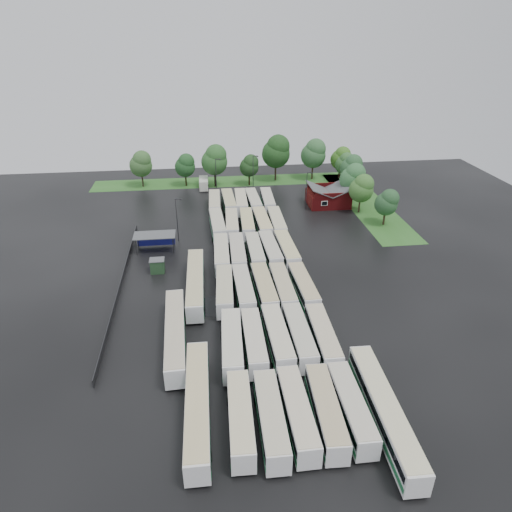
{
  "coord_description": "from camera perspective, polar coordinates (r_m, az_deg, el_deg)",
  "views": [
    {
      "loc": [
        -7.08,
        -62.71,
        41.19
      ],
      "look_at": [
        2.0,
        12.0,
        2.5
      ],
      "focal_mm": 32.0,
      "sensor_mm": 36.0,
      "label": 1
    }
  ],
  "objects": [
    {
      "name": "tree_east_4",
      "position": [
        133.77,
        11.09,
        11.3
      ],
      "size": [
        5.3,
        5.3,
        8.78
      ],
      "color": "black",
      "rests_on": "ground"
    },
    {
      "name": "grass_strip_east",
      "position": [
        120.49,
        13.55,
        6.45
      ],
      "size": [
        10.0,
        50.0,
        0.01
      ],
      "primitive_type": "cube",
      "color": "#2F6924",
      "rests_on": "ground"
    },
    {
      "name": "artic_bus_west_c",
      "position": [
        66.3,
        -10.07,
        -9.55
      ],
      "size": [
        3.39,
        19.24,
        3.55
      ],
      "rotation": [
        0.0,
        0.0,
        0.04
      ],
      "color": "white",
      "rests_on": "ground"
    },
    {
      "name": "bus_r4c2",
      "position": [
        99.74,
        -1.12,
        4.02
      ],
      "size": [
        3.2,
        12.69,
        3.5
      ],
      "rotation": [
        0.0,
        0.0,
        -0.04
      ],
      "color": "white",
      "rests_on": "ground"
    },
    {
      "name": "ground",
      "position": [
        75.37,
        -0.41,
        -5.93
      ],
      "size": [
        160.0,
        160.0,
        0.0
      ],
      "primitive_type": "plane",
      "color": "black",
      "rests_on": "ground"
    },
    {
      "name": "bus_r0c4",
      "position": [
        56.05,
        11.78,
        -18.03
      ],
      "size": [
        2.73,
        12.49,
        3.47
      ],
      "rotation": [
        0.0,
        0.0,
        -0.01
      ],
      "color": "white",
      "rests_on": "ground"
    },
    {
      "name": "bus_r3c1",
      "position": [
        86.85,
        -2.33,
        0.33
      ],
      "size": [
        3.08,
        12.91,
        3.57
      ],
      "rotation": [
        0.0,
        0.0,
        -0.03
      ],
      "color": "white",
      "rests_on": "ground"
    },
    {
      "name": "bus_r1c3",
      "position": [
        65.17,
        5.42,
        -9.96
      ],
      "size": [
        2.77,
        12.75,
        3.54
      ],
      "rotation": [
        0.0,
        0.0,
        0.0
      ],
      "color": "white",
      "rests_on": "ground"
    },
    {
      "name": "bus_r1c1",
      "position": [
        64.0,
        -0.27,
        -10.66
      ],
      "size": [
        2.8,
        12.52,
        3.48
      ],
      "rotation": [
        0.0,
        0.0,
        -0.01
      ],
      "color": "white",
      "rests_on": "ground"
    },
    {
      "name": "tree_east_3",
      "position": [
        128.24,
        11.89,
        10.84
      ],
      "size": [
        5.91,
        5.91,
        9.8
      ],
      "color": "black",
      "rests_on": "ground"
    },
    {
      "name": "tree_east_1",
      "position": [
        111.99,
        13.11,
        8.28
      ],
      "size": [
        5.81,
        5.81,
        9.62
      ],
      "color": "#37251A",
      "rests_on": "ground"
    },
    {
      "name": "grass_strip_north",
      "position": [
        134.31,
        -2.75,
        9.32
      ],
      "size": [
        80.0,
        10.0,
        0.01
      ],
      "primitive_type": "cube",
      "color": "#2F6924",
      "rests_on": "ground"
    },
    {
      "name": "artic_bus_west_b",
      "position": [
        77.74,
        -7.58,
        -3.33
      ],
      "size": [
        3.05,
        19.52,
        3.62
      ],
      "rotation": [
        0.0,
        0.0,
        -0.01
      ],
      "color": "white",
      "rests_on": "ground"
    },
    {
      "name": "bus_r1c4",
      "position": [
        65.42,
        8.34,
        -10.0
      ],
      "size": [
        3.0,
        12.79,
        3.54
      ],
      "rotation": [
        0.0,
        0.0,
        -0.02
      ],
      "color": "white",
      "rests_on": "ground"
    },
    {
      "name": "lamp_post_back_w",
      "position": [
        121.58,
        -4.95,
        10.14
      ],
      "size": [
        1.51,
        0.29,
        9.82
      ],
      "color": "#2D2D30",
      "rests_on": "ground"
    },
    {
      "name": "bus_r4c3",
      "position": [
        99.83,
        0.78,
        4.08
      ],
      "size": [
        2.98,
        13.0,
        3.61
      ],
      "rotation": [
        0.0,
        0.0,
        0.02
      ],
      "color": "white",
      "rests_on": "ground"
    },
    {
      "name": "bus_r3c3",
      "position": [
        87.96,
        1.8,
        0.69
      ],
      "size": [
        3.14,
        12.76,
        3.53
      ],
      "rotation": [
        0.0,
        0.0,
        0.04
      ],
      "color": "white",
      "rests_on": "ground"
    },
    {
      "name": "tree_north_3",
      "position": [
        129.24,
        -0.79,
        11.26
      ],
      "size": [
        5.33,
        5.33,
        8.83
      ],
      "color": "#2F1F12",
      "rests_on": "ground"
    },
    {
      "name": "bus_r0c3",
      "position": [
        55.17,
        8.71,
        -18.57
      ],
      "size": [
        3.23,
        12.72,
        3.51
      ],
      "rotation": [
        0.0,
        0.0,
        -0.04
      ],
      "color": "white",
      "rests_on": "ground"
    },
    {
      "name": "puddle_4",
      "position": [
        64.14,
        12.55,
        -13.54
      ],
      "size": [
        2.62,
        2.62,
        0.01
      ],
      "primitive_type": "cylinder",
      "color": "black",
      "rests_on": "ground"
    },
    {
      "name": "bus_r4c4",
      "position": [
        100.14,
        2.59,
        4.13
      ],
      "size": [
        3.02,
        13.02,
        3.61
      ],
      "rotation": [
        0.0,
        0.0,
        -0.02
      ],
      "color": "white",
      "rests_on": "ground"
    },
    {
      "name": "bus_r2c3",
      "position": [
        75.84,
        3.34,
        -4.01
      ],
      "size": [
        2.79,
        12.72,
        3.53
      ],
      "rotation": [
        0.0,
        0.0,
        0.01
      ],
      "color": "white",
      "rests_on": "ground"
    },
    {
      "name": "brick_building",
      "position": [
        116.78,
        9.0,
        7.19
      ],
      "size": [
        10.07,
        8.6,
        5.39
      ],
      "color": "maroon",
      "rests_on": "ground"
    },
    {
      "name": "tree_north_0",
      "position": [
        131.51,
        -14.16,
        11.14
      ],
      "size": [
        6.18,
        6.18,
        10.23
      ],
      "color": "#3A2C20",
      "rests_on": "ground"
    },
    {
      "name": "tree_east_2",
      "position": [
        117.79,
        12.05,
        9.58
      ],
      "size": [
        6.28,
        6.28,
        10.4
      ],
      "color": "black",
      "rests_on": "ground"
    },
    {
      "name": "wash_shed",
      "position": [
        93.5,
        -12.53,
        2.41
      ],
      "size": [
        8.2,
        4.2,
        3.58
      ],
      "color": "#2D2D30",
      "rests_on": "ground"
    },
    {
      "name": "bus_r3c2",
      "position": [
        87.48,
        -0.14,
        0.51
      ],
      "size": [
        2.66,
        12.39,
        3.45
      ],
      "rotation": [
        0.0,
        0.0,
        -0.0
      ],
      "color": "white",
      "rests_on": "ground"
    },
    {
      "name": "tree_north_4",
      "position": [
        132.87,
        2.6,
        12.96
      ],
      "size": [
        8.02,
        8.02,
        13.29
      ],
      "color": "#322418",
      "rests_on": "ground"
    },
    {
      "name": "bus_r4c0",
      "position": [
        99.35,
        -4.85,
        3.87
      ],
      "size": [
        3.25,
        13.11,
        3.62
      ],
      "rotation": [
        0.0,
        0.0,
        0.04
      ],
      "color": "white",
      "rests_on": "ground"
    },
    {
      "name": "bus_r5c1",
      "position": [
        112.23,
        -3.42,
        6.68
      ],
      "size": [
        3.03,
        12.73,
        3.53
      ],
      "rotation": [
        0.0,
        0.0,
        0.03
      ],
      "color": "white",
      "rests_on": "ground"
    },
    {
      "name": "west_fence",
      "position": [
        82.93,
        -16.52,
        -3.35
      ],
      "size": [
        0.1,
        50.0,
        1.2
      ],
      "primitive_type": "cube",
      "color": "#2D2D30",
      "rests_on": "ground"
    },
    {
      "name": "tree_east_0",
      "position": [
        106.32,
        16.1,
        6.49
      ],
      "size": [
        5.18,
        5.14,
        8.52
      ],
      "color": "#3A2B1B",
      "rests_on": "ground"
    },
    {
      "name": "lamp_post_nw",
      "position": [
        95.52,
        -9.8,
        4.85
      ],
      "size": [
        1.46,
        0.28,
        9.46
      ],
      "color": "#2D2D30",
      "rests_on": "ground"
    },
    {
      "name": "bus_r2c4",
      "position": [
        76.35,
        5.93,
        -3.91
      ],
      "size": [
        3.08,
        12.63,
        3.49
      ],
      "rotation": [
        0.0,
        0.0,
        0.03
      ],
      "color": "white",
      "rests_on": "ground"
    },
    {
      "name": "bus_r4c1",
      "position": [
        99.67,
        -3.02,
        3.95
      ],
      "size": [
        3.23,
        12.53,
        3.46
      ],
      "rotation": [
        0.0,
        0.0,
        -0.05
      ],
      "color": "white",
      "rests_on": "ground"
    },
    {
      "name": "puddle_3",
      "position": [
        71.73,
        2.51,
        -7.87
      ],
      "size": [
        5.04,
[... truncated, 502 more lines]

